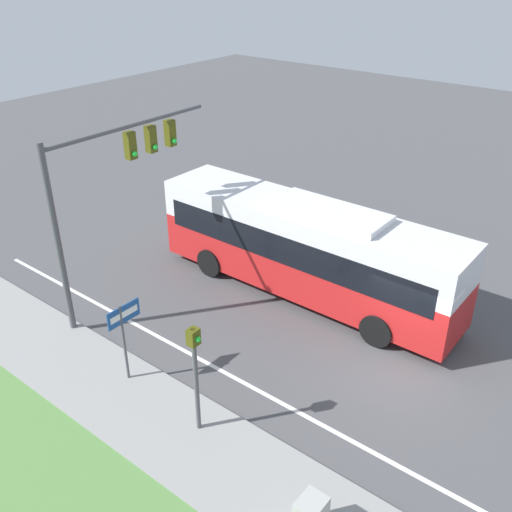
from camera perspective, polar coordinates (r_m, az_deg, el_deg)
name	(u,v)px	position (r m, az deg, el deg)	size (l,w,h in m)	color
ground_plane	(397,362)	(18.12, 13.89, -10.27)	(80.00, 80.00, 0.00)	#4C4C4F
sidewalk	(275,497)	(14.13, 1.95, -22.94)	(2.80, 80.00, 0.12)	gray
lane_divider_near	(335,432)	(15.65, 7.88, -17.01)	(0.14, 30.00, 0.01)	silver
bus	(306,246)	(19.92, 5.00, 1.05)	(2.58, 11.33, 3.58)	red
signal_gantry	(112,176)	(18.85, -14.22, 7.72)	(6.56, 0.41, 6.35)	#4C4C51
pedestrian_signal	(195,364)	(14.15, -6.10, -10.74)	(0.28, 0.34, 3.23)	#4C4C51
street_sign	(124,328)	(16.30, -13.06, -7.08)	(1.10, 0.08, 2.59)	#4C4C51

